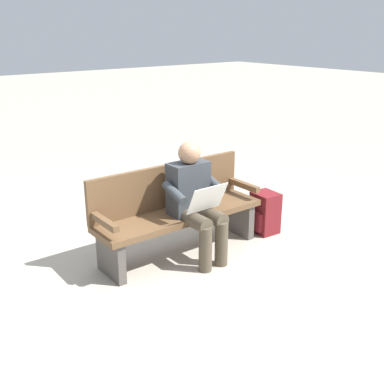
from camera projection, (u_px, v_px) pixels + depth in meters
The scene contains 4 objects.
ground_plane at pixel (181, 252), 4.91m from camera, with size 40.00×40.00×0.00m, color #A89E8E.
bench_near at pixel (176, 209), 4.81m from camera, with size 1.81×0.51×0.90m.
person_seated at pixel (195, 199), 4.61m from camera, with size 0.58×0.58×1.18m.
backpack at pixel (265, 213), 5.33m from camera, with size 0.30×0.30×0.47m.
Camera 1 is at (2.66, 3.53, 2.22)m, focal length 44.30 mm.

